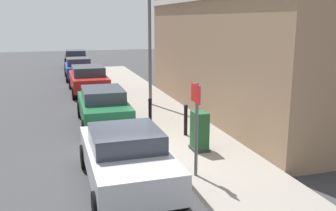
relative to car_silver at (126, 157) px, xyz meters
name	(u,v)px	position (x,y,z in m)	size (l,w,h in m)	color
ground	(143,163)	(0.70, 1.32, -0.74)	(80.00, 80.00, 0.00)	#38383A
sidewalk	(156,108)	(2.66, 7.32, -0.66)	(2.48, 30.00, 0.15)	gray
corner_building	(284,28)	(7.86, 5.76, 2.78)	(8.02, 12.89, 7.04)	#937256
car_silver	(126,157)	(0.00, 0.00, 0.00)	(1.94, 4.02, 1.42)	#B7B7BC
car_green	(103,106)	(0.15, 5.50, 0.00)	(1.81, 4.04, 1.41)	#195933
car_red	(88,79)	(0.18, 12.11, 0.03)	(1.97, 4.22, 1.46)	maroon
car_blue	(79,68)	(0.00, 17.46, -0.01)	(1.80, 3.94, 1.40)	navy
car_black	(76,58)	(0.16, 23.57, 0.02)	(1.96, 4.27, 1.46)	black
utility_cabinet	(200,133)	(2.43, 1.48, -0.06)	(0.46, 0.61, 1.15)	#1E4C28
bollard_near_cabinet	(186,119)	(2.53, 2.98, -0.03)	(0.14, 0.14, 1.04)	black
bollard_far_kerb	(150,111)	(1.67, 4.35, -0.03)	(0.14, 0.14, 1.04)	black
street_sign	(196,116)	(1.68, -0.20, 0.92)	(0.08, 0.60, 2.30)	#59595B
lamppost	(150,33)	(2.56, 7.87, 2.56)	(0.20, 0.44, 5.72)	#59595B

